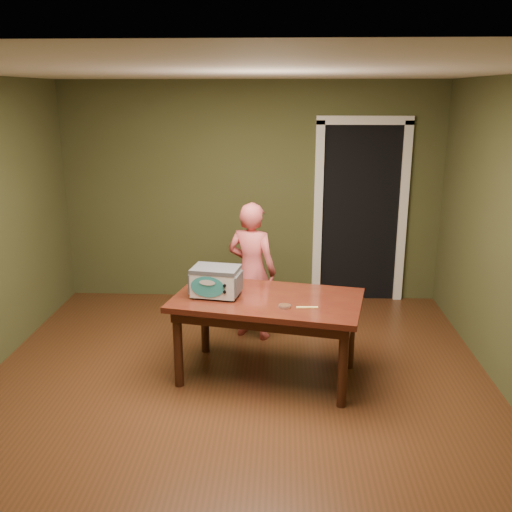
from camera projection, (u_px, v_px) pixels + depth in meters
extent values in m
plane|color=#4F2A16|center=(235.00, 398.00, 4.75)|extent=(5.00, 5.00, 0.00)
cube|color=#414726|center=(251.00, 193.00, 6.79)|extent=(4.50, 0.02, 2.60)
cube|color=#414726|center=(173.00, 435.00, 1.99)|extent=(4.50, 0.02, 2.60)
cube|color=white|center=(231.00, 71.00, 4.03)|extent=(4.50, 5.00, 0.02)
cube|color=black|center=(357.00, 210.00, 7.09)|extent=(0.90, 0.60, 2.10)
cube|color=black|center=(360.00, 215.00, 6.78)|extent=(0.90, 0.02, 2.10)
cube|color=white|center=(318.00, 215.00, 6.79)|extent=(0.10, 0.06, 2.20)
cube|color=white|center=(403.00, 216.00, 6.75)|extent=(0.10, 0.06, 2.20)
cube|color=white|center=(365.00, 120.00, 6.47)|extent=(1.10, 0.06, 0.10)
cube|color=#3E140E|center=(267.00, 300.00, 4.92)|extent=(1.75, 1.20, 0.05)
cube|color=black|center=(267.00, 308.00, 4.94)|extent=(1.60, 1.06, 0.10)
cylinder|color=black|center=(178.00, 348.00, 4.86)|extent=(0.08, 0.08, 0.70)
cylinder|color=black|center=(205.00, 318.00, 5.51)|extent=(0.08, 0.08, 0.70)
cylinder|color=black|center=(343.00, 367.00, 4.53)|extent=(0.08, 0.08, 0.70)
cylinder|color=black|center=(351.00, 332.00, 5.19)|extent=(0.08, 0.08, 0.70)
cylinder|color=#4C4F54|center=(195.00, 298.00, 4.88)|extent=(0.03, 0.03, 0.02)
cylinder|color=#4C4F54|center=(202.00, 290.00, 5.08)|extent=(0.03, 0.03, 0.02)
cylinder|color=#4C4F54|center=(231.00, 300.00, 4.82)|extent=(0.03, 0.03, 0.02)
cylinder|color=#4C4F54|center=(237.00, 292.00, 5.02)|extent=(0.03, 0.03, 0.02)
cube|color=silver|center=(216.00, 282.00, 4.92)|extent=(0.43, 0.34, 0.22)
cube|color=#4C4F54|center=(216.00, 269.00, 4.89)|extent=(0.44, 0.34, 0.03)
cube|color=#4C4F54|center=(194.00, 280.00, 4.96)|extent=(0.06, 0.25, 0.17)
cube|color=#4C4F54|center=(239.00, 284.00, 4.88)|extent=(0.06, 0.25, 0.17)
ellipsoid|color=teal|center=(207.00, 287.00, 4.79)|extent=(0.29, 0.06, 0.19)
cylinder|color=black|center=(225.00, 286.00, 4.75)|extent=(0.03, 0.02, 0.03)
cylinder|color=black|center=(225.00, 292.00, 4.77)|extent=(0.02, 0.02, 0.02)
cylinder|color=silver|center=(285.00, 306.00, 4.68)|extent=(0.10, 0.10, 0.02)
cylinder|color=#51301B|center=(285.00, 306.00, 4.68)|extent=(0.09, 0.09, 0.01)
cube|color=#FFDF6E|center=(307.00, 307.00, 4.68)|extent=(0.18, 0.03, 0.01)
imported|color=#CD5454|center=(252.00, 271.00, 5.78)|extent=(0.60, 0.50, 1.42)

